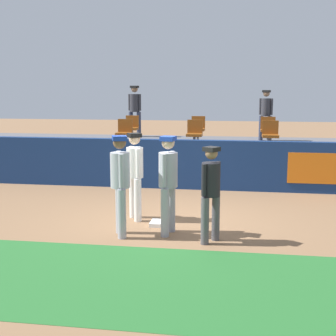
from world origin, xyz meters
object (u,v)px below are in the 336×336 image
object	(u,v)px
seat_front_left	(124,131)
seat_front_center	(195,132)
player_umpire	(211,188)
spectator_hooded	(135,107)
seat_back_center	(198,127)
seat_back_right	(268,128)
player_runner_visitor	(168,178)
first_base	(161,223)
seat_front_right	(270,133)
player_fielder_home	(135,170)
spectator_capped	(266,112)
player_coach_visitor	(120,179)
seat_back_left	(132,126)

from	to	relation	value
seat_front_left	seat_front_center	bearing A→B (deg)	0.00
player_umpire	spectator_hooded	size ratio (longest dim) A/B	0.93
seat_back_center	seat_back_right	size ratio (longest dim) A/B	1.00
player_runner_visitor	seat_back_right	bearing A→B (deg)	175.36
first_base	seat_front_right	world-z (taller)	seat_front_right
player_fielder_home	player_umpire	bearing A→B (deg)	22.15
seat_back_right	seat_back_center	bearing A→B (deg)	-179.99
player_umpire	spectator_hooded	xyz separation A→B (m)	(-3.35, 8.81, 1.02)
first_base	player_umpire	xyz separation A→B (m)	(1.05, -0.88, 0.96)
spectator_capped	player_umpire	bearing A→B (deg)	101.90
seat_front_left	spectator_hooded	bearing A→B (deg)	96.52
first_base	seat_front_left	distance (m)	5.51
first_base	seat_front_right	bearing A→B (deg)	63.95
player_runner_visitor	player_coach_visitor	world-z (taller)	player_coach_visitor
first_base	spectator_hooded	distance (m)	8.49
player_fielder_home	seat_front_left	bearing A→B (deg)	165.80
spectator_capped	player_fielder_home	bearing A→B (deg)	87.87
player_fielder_home	spectator_hooded	size ratio (longest dim) A/B	0.98
player_fielder_home	seat_front_right	xyz separation A→B (m)	(3.02, 4.59, 0.37)
spectator_hooded	player_runner_visitor	bearing A→B (deg)	122.21
seat_front_right	spectator_capped	world-z (taller)	spectator_capped
player_coach_visitor	seat_front_left	xyz separation A→B (m)	(-1.34, 5.72, 0.33)
seat_front_left	seat_back_right	bearing A→B (deg)	22.17
first_base	seat_front_right	size ratio (longest dim) A/B	0.48
first_base	seat_front_left	size ratio (longest dim) A/B	0.48
seat_front_right	seat_front_left	distance (m)	4.38
seat_back_center	spectator_capped	bearing A→B (deg)	13.28
spectator_capped	spectator_hooded	bearing A→B (deg)	13.55
seat_front_left	spectator_capped	size ratio (longest dim) A/B	0.49
first_base	player_fielder_home	size ratio (longest dim) A/B	0.22
player_coach_visitor	seat_back_left	xyz separation A→B (m)	(-1.53, 7.52, 0.33)
seat_front_center	seat_back_left	size ratio (longest dim) A/B	1.00
player_runner_visitor	seat_back_left	world-z (taller)	player_runner_visitor
player_runner_visitor	player_coach_visitor	xyz separation A→B (m)	(-0.86, -0.24, 0.01)
player_umpire	seat_front_left	size ratio (longest dim) A/B	2.05
player_umpire	seat_front_center	bearing A→B (deg)	-136.69
first_base	player_umpire	bearing A→B (deg)	-40.01
seat_front_left	seat_back_left	bearing A→B (deg)	96.06
seat_front_left	spectator_hooded	distance (m)	3.05
seat_back_center	player_runner_visitor	bearing A→B (deg)	-89.29
seat_back_center	spectator_capped	world-z (taller)	spectator_capped
seat_front_center	seat_front_left	distance (m)	2.16
seat_back_left	spectator_capped	distance (m)	4.61
player_coach_visitor	seat_front_right	xyz separation A→B (m)	(3.04, 5.72, 0.33)
player_coach_visitor	seat_back_right	size ratio (longest dim) A/B	2.23
seat_front_right	spectator_capped	xyz separation A→B (m)	(-0.02, 2.33, 0.52)
seat_back_center	seat_front_left	bearing A→B (deg)	-139.42
seat_back_right	player_umpire	bearing A→B (deg)	-100.45
seat_back_left	seat_front_center	bearing A→B (deg)	-37.45
player_runner_visitor	seat_front_left	bearing A→B (deg)	-145.86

